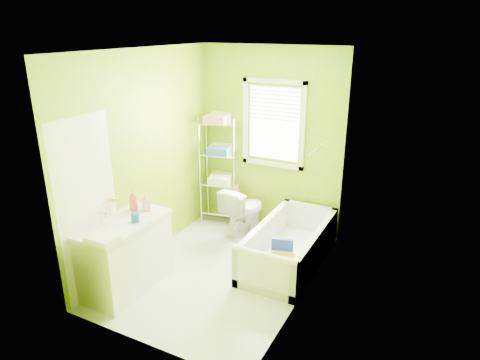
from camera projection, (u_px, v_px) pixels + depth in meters
The scene contains 9 objects.
ground at pixel (222, 270), 5.26m from camera, with size 2.90×2.90×0.00m, color silver.
room_envelope at pixel (219, 149), 4.73m from camera, with size 2.14×2.94×2.62m.
window at pixel (274, 119), 5.88m from camera, with size 0.92×0.05×1.22m.
door at pixel (89, 209), 4.52m from camera, with size 0.09×0.80×2.00m.
right_wall_decor at pixel (307, 183), 4.35m from camera, with size 0.04×1.48×1.17m.
bathtub at pixel (288, 251), 5.36m from camera, with size 0.77×1.64×0.53m.
toilet at pixel (244, 210), 6.07m from camera, with size 0.40×0.71×0.72m, color white.
vanity at pixel (126, 253), 4.79m from camera, with size 0.57×1.10×1.07m.
wire_shelf_unit at pixel (221, 157), 6.28m from camera, with size 0.60×0.49×1.64m.
Camera 1 is at (2.27, -3.96, 2.84)m, focal length 32.00 mm.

